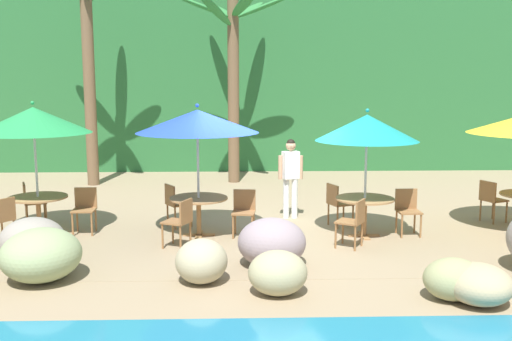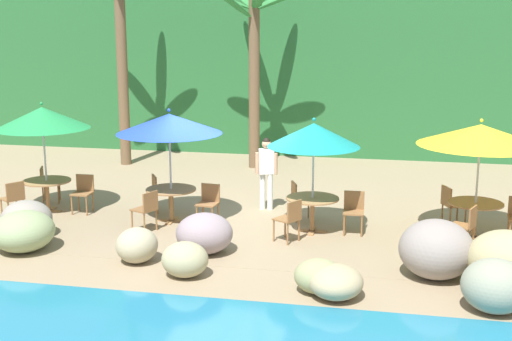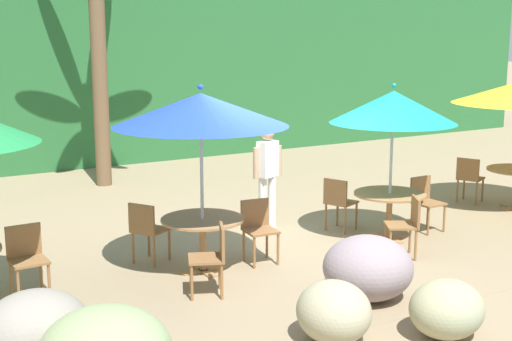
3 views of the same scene
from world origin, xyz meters
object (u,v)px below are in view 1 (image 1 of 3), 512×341
umbrella_blue (197,121)px  umbrella_teal (367,128)px  chair_green_seaward (85,207)px  chair_yellow_inland (491,198)px  chair_green_inland (31,200)px  dining_table_blue (199,204)px  chair_blue_left (181,220)px  chair_teal_left (354,220)px  palm_tree_nearest (88,51)px  palm_tree_second (233,55)px  dining_table_teal (365,204)px  chair_teal_inland (337,202)px  chair_blue_inland (175,202)px  chair_blue_seaward (244,209)px  chair_green_left (1,218)px  waiter_in_white (291,173)px  chair_teal_seaward (407,208)px  dining_table_green (38,203)px  umbrella_green (33,120)px

umbrella_blue → umbrella_teal: size_ratio=1.04×
chair_green_seaward → chair_yellow_inland: 8.20m
chair_green_inland → dining_table_blue: chair_green_inland is taller
chair_blue_left → chair_teal_left: same height
palm_tree_nearest → palm_tree_second: (3.95, 0.34, -0.07)m
chair_blue_left → dining_table_teal: size_ratio=0.79×
chair_teal_inland → umbrella_teal: bearing=-62.5°
umbrella_blue → chair_blue_inland: umbrella_blue is taller
umbrella_blue → chair_blue_seaward: umbrella_blue is taller
chair_blue_inland → palm_tree_nearest: 6.49m
umbrella_teal → chair_teal_left: bearing=-114.3°
chair_green_left → waiter_in_white: bearing=20.1°
dining_table_blue → umbrella_blue: bearing=0.0°
chair_teal_seaward → chair_green_left: bearing=-175.8°
dining_table_green → chair_blue_left: bearing=-19.7°
chair_green_seaward → umbrella_blue: bearing=-7.7°
umbrella_blue → chair_blue_left: 1.87m
chair_blue_inland → dining_table_green: bearing=-169.0°
chair_yellow_inland → chair_teal_inland: bearing=-175.4°
chair_blue_seaward → palm_tree_nearest: bearing=126.8°
waiter_in_white → dining_table_blue: bearing=-143.4°
chair_green_seaward → chair_blue_seaward: 3.08m
palm_tree_nearest → chair_green_left: bearing=-91.2°
umbrella_blue → chair_yellow_inland: (5.97, 0.88, -1.66)m
chair_blue_inland → palm_tree_second: bearing=77.9°
chair_green_left → palm_tree_second: palm_tree_second is taller
umbrella_green → palm_tree_second: size_ratio=0.48×
chair_green_left → umbrella_teal: size_ratio=0.36×
chair_blue_inland → waiter_in_white: 2.52m
chair_blue_inland → umbrella_teal: size_ratio=0.36×
chair_yellow_inland → palm_tree_nearest: palm_tree_nearest is taller
chair_green_left → chair_blue_inland: size_ratio=1.00×
dining_table_green → dining_table_teal: bearing=-3.0°
umbrella_blue → dining_table_green: bearing=176.5°
umbrella_blue → waiter_in_white: 2.60m
chair_green_seaward → dining_table_teal: bearing=-4.7°
umbrella_teal → chair_teal_left: 1.76m
umbrella_teal → palm_tree_nearest: (-6.46, 5.73, 1.64)m
dining_table_blue → chair_blue_inland: size_ratio=1.26×
dining_table_green → chair_blue_seaward: 3.92m
chair_green_seaward → palm_tree_nearest: 6.28m
umbrella_blue → chair_teal_left: 3.36m
chair_teal_inland → chair_yellow_inland: bearing=4.6°
dining_table_green → chair_green_left: chair_green_left is taller
umbrella_blue → chair_yellow_inland: 6.26m
umbrella_blue → chair_teal_inland: size_ratio=2.88×
chair_blue_seaward → umbrella_teal: umbrella_teal is taller
palm_tree_nearest → dining_table_teal: bearing=-41.6°
chair_green_inland → chair_blue_seaward: size_ratio=1.00×
waiter_in_white → palm_tree_second: bearing=105.3°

